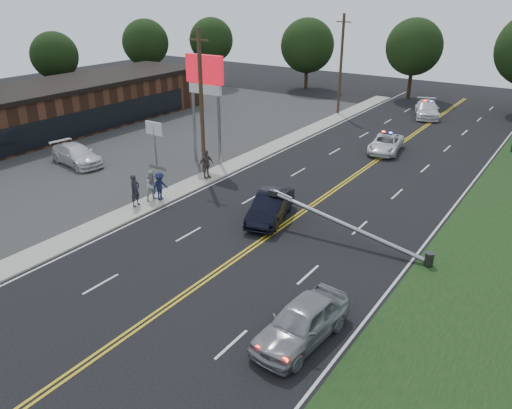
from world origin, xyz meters
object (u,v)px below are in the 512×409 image
Objects in this scene: utility_pole_far at (341,65)px; crashed_sedan at (270,207)px; pylon_sign at (205,83)px; waiting_sedan at (302,322)px; bystander_a at (135,190)px; bystander_c at (160,186)px; small_sign at (154,132)px; fallen_streetlight at (354,228)px; emergency_a at (386,144)px; emergency_b at (427,109)px; utility_pole_mid at (201,103)px; bystander_b at (153,185)px; bystander_d at (206,164)px; parked_car at (77,155)px.

utility_pole_far is 27.48m from crashed_sedan.
pylon_sign reaches higher than waiting_sedan.
bystander_c is (0.58, 1.51, -0.09)m from bystander_a.
small_sign is 18.68m from fallen_streetlight.
emergency_a is 21.09m from bystander_a.
utility_pole_mid is at bearing -127.05° from emergency_b.
waiting_sedan is at bearing -95.72° from bystander_b.
bystander_d is (-7.16, -26.96, 0.33)m from emergency_b.
fallen_streetlight is 29.54m from utility_pole_far.
emergency_b is (-0.05, 29.95, 0.01)m from crashed_sedan.
utility_pole_mid reaches higher than small_sign.
small_sign is 0.31× the size of utility_pole_far.
utility_pole_far is (4.80, 22.00, 2.75)m from small_sign.
bystander_a is at bearing -170.46° from bystander_d.
utility_pole_mid is 2.10× the size of crashed_sedan.
crashed_sedan is at bearing -16.72° from small_sign.
crashed_sedan is at bearing -98.64° from bystander_d.
fallen_streetlight is 22.64m from parked_car.
parked_car is 24.30m from emergency_a.
utility_pole_far is 28.08m from bystander_b.
small_sign is at bearing 62.13° from bystander_b.
pylon_sign reaches higher than emergency_b.
utility_pole_mid is 7.07m from bystander_b.
pylon_sign is 4.12× the size of bystander_b.
emergency_a is (8.92, 12.28, -4.41)m from utility_pole_mid.
emergency_a is at bearing -47.46° from utility_pole_far.
pylon_sign is at bearing 16.71° from bystander_c.
utility_pole_mid is at bearing -58.16° from parked_car.
parked_car is at bearing 164.08° from crashed_sedan.
bystander_c is at bearing -35.15° from bystander_b.
utility_pole_far reaches higher than bystander_b.
fallen_streetlight is at bearing -12.40° from small_sign.
bystander_d is at bearing 165.99° from fallen_streetlight.
bystander_c is at bearing -172.97° from fallen_streetlight.
utility_pole_mid is at bearing -90.00° from utility_pole_far.
small_sign is at bearing 30.09° from bystander_a.
crashed_sedan is at bearing -109.69° from emergency_b.
fallen_streetlight reaches higher than emergency_a.
utility_pole_far is at bearing 123.54° from emergency_a.
fallen_streetlight is 1.71× the size of emergency_b.
utility_pole_far is 1.82× the size of emergency_b.
parked_car is at bearing 65.17° from bystander_a.
bystander_c is at bearing -87.81° from utility_pole_far.
bystander_d is (10.19, 2.97, 0.39)m from parked_car.
pylon_sign is 20.06m from utility_pole_far.
utility_pole_far is 10.03m from emergency_b.
utility_pole_far is 5.04× the size of bystander_a.
emergency_a is 19.47m from bystander_c.
bystander_b is (5.48, -5.79, -1.24)m from small_sign.
bystander_a is at bearing -53.16° from small_sign.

